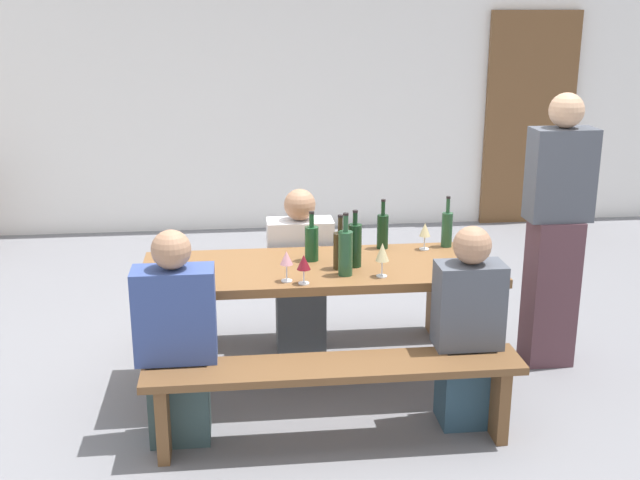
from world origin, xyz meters
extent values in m
plane|color=slate|center=(0.00, 0.00, 0.00)|extent=(24.00, 24.00, 0.00)
cube|color=white|center=(0.00, 3.53, 1.60)|extent=(14.00, 0.20, 3.20)
cube|color=brown|center=(2.47, 3.39, 1.05)|extent=(0.90, 0.06, 2.10)
cube|color=brown|center=(0.00, 0.00, 0.72)|extent=(2.01, 0.71, 0.05)
cylinder|color=brown|center=(-0.93, -0.30, 0.35)|extent=(0.07, 0.07, 0.70)
cylinder|color=brown|center=(0.93, -0.30, 0.35)|extent=(0.07, 0.07, 0.70)
cylinder|color=brown|center=(-0.93, 0.30, 0.35)|extent=(0.07, 0.07, 0.70)
cylinder|color=brown|center=(0.93, 0.30, 0.35)|extent=(0.07, 0.07, 0.70)
cube|color=brown|center=(0.00, -0.66, 0.43)|extent=(1.91, 0.30, 0.04)
cube|color=brown|center=(-0.86, -0.66, 0.21)|extent=(0.06, 0.24, 0.41)
cube|color=brown|center=(0.86, -0.66, 0.21)|extent=(0.06, 0.24, 0.41)
cube|color=brown|center=(0.00, 0.66, 0.43)|extent=(1.91, 0.30, 0.04)
cube|color=brown|center=(-0.86, 0.66, 0.21)|extent=(0.06, 0.24, 0.41)
cube|color=brown|center=(0.86, 0.66, 0.21)|extent=(0.06, 0.24, 0.41)
cylinder|color=#143319|center=(0.41, 0.28, 0.85)|extent=(0.07, 0.07, 0.21)
cylinder|color=#143319|center=(0.41, 0.28, 1.00)|extent=(0.02, 0.02, 0.09)
cylinder|color=black|center=(0.41, 0.28, 1.05)|extent=(0.03, 0.03, 0.01)
cylinder|color=#234C2D|center=(0.12, -0.18, 0.87)|extent=(0.08, 0.08, 0.25)
cylinder|color=#234C2D|center=(0.12, -0.18, 1.04)|extent=(0.03, 0.03, 0.09)
cylinder|color=black|center=(0.12, -0.18, 1.09)|extent=(0.03, 0.03, 0.01)
cylinder|color=#332814|center=(0.11, -0.07, 0.85)|extent=(0.08, 0.08, 0.21)
cylinder|color=#332814|center=(0.11, -0.07, 1.00)|extent=(0.03, 0.03, 0.09)
cylinder|color=black|center=(0.11, -0.07, 1.05)|extent=(0.03, 0.03, 0.01)
cylinder|color=#143319|center=(0.19, -0.04, 0.87)|extent=(0.08, 0.08, 0.24)
cylinder|color=#143319|center=(0.19, -0.04, 1.03)|extent=(0.03, 0.03, 0.07)
cylinder|color=black|center=(0.19, -0.04, 1.07)|extent=(0.03, 0.03, 0.01)
cylinder|color=#234C2D|center=(0.81, 0.27, 0.86)|extent=(0.07, 0.07, 0.21)
cylinder|color=#234C2D|center=(0.81, 0.27, 1.01)|extent=(0.02, 0.02, 0.09)
cylinder|color=black|center=(0.81, 0.27, 1.06)|extent=(0.03, 0.03, 0.01)
cylinder|color=#194723|center=(-0.04, 0.10, 0.85)|extent=(0.08, 0.08, 0.20)
cylinder|color=#194723|center=(-0.04, 0.10, 0.99)|extent=(0.03, 0.03, 0.08)
cylinder|color=black|center=(-0.04, 0.10, 1.04)|extent=(0.03, 0.03, 0.01)
cylinder|color=silver|center=(0.31, -0.23, 0.75)|extent=(0.06, 0.06, 0.01)
cylinder|color=silver|center=(0.31, -0.23, 0.80)|extent=(0.01, 0.01, 0.09)
cone|color=beige|center=(0.31, -0.23, 0.89)|extent=(0.07, 0.07, 0.10)
cylinder|color=silver|center=(-0.21, -0.25, 0.75)|extent=(0.06, 0.06, 0.01)
cylinder|color=silver|center=(-0.21, -0.25, 0.80)|extent=(0.01, 0.01, 0.09)
cone|color=#D18C93|center=(-0.21, -0.25, 0.88)|extent=(0.07, 0.07, 0.07)
cylinder|color=silver|center=(-0.79, -0.14, 0.75)|extent=(0.06, 0.06, 0.01)
cylinder|color=silver|center=(-0.79, -0.14, 0.80)|extent=(0.01, 0.01, 0.09)
cone|color=maroon|center=(-0.79, -0.14, 0.88)|extent=(0.07, 0.07, 0.08)
cylinder|color=silver|center=(-0.12, -0.29, 0.75)|extent=(0.06, 0.06, 0.01)
cylinder|color=silver|center=(-0.12, -0.29, 0.79)|extent=(0.01, 0.01, 0.08)
cone|color=maroon|center=(-0.12, -0.29, 0.87)|extent=(0.07, 0.07, 0.08)
cylinder|color=silver|center=(0.66, 0.23, 0.75)|extent=(0.06, 0.06, 0.01)
cylinder|color=silver|center=(0.66, 0.23, 0.80)|extent=(0.01, 0.01, 0.08)
cone|color=beige|center=(0.66, 0.23, 0.88)|extent=(0.07, 0.07, 0.08)
cube|color=#364C4D|center=(-0.78, -0.51, 0.23)|extent=(0.30, 0.24, 0.45)
cube|color=#384C8C|center=(-0.78, -0.51, 0.69)|extent=(0.41, 0.20, 0.48)
sphere|color=#A87A5B|center=(-0.78, -0.51, 1.03)|extent=(0.20, 0.20, 0.20)
cube|color=#2C495B|center=(0.72, -0.51, 0.23)|extent=(0.26, 0.24, 0.45)
cube|color=#4C515B|center=(0.72, -0.51, 0.68)|extent=(0.35, 0.20, 0.45)
sphere|color=#A87A5B|center=(0.72, -0.51, 1.00)|extent=(0.20, 0.20, 0.20)
cube|color=#51575C|center=(-0.07, 0.51, 0.23)|extent=(0.31, 0.24, 0.45)
cube|color=silver|center=(-0.07, 0.51, 0.66)|extent=(0.41, 0.20, 0.43)
sphere|color=#A87A5B|center=(-0.07, 0.51, 0.98)|extent=(0.20, 0.20, 0.20)
cube|color=#57363E|center=(1.45, 0.18, 0.46)|extent=(0.28, 0.24, 0.93)
cube|color=#4C515B|center=(1.45, 0.18, 1.20)|extent=(0.38, 0.20, 0.55)
sphere|color=tan|center=(1.45, 0.18, 1.58)|extent=(0.21, 0.21, 0.21)
camera|label=1|loc=(-0.47, -4.24, 2.20)|focal=44.56mm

